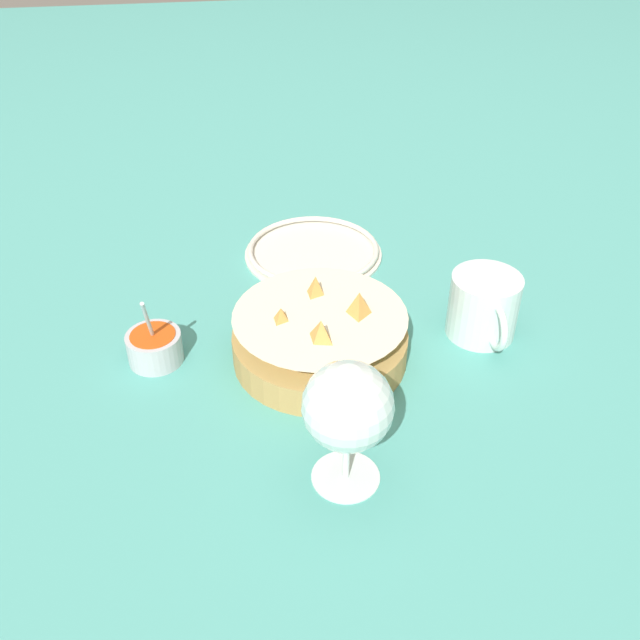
{
  "coord_description": "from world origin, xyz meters",
  "views": [
    {
      "loc": [
        0.68,
        -0.13,
        0.58
      ],
      "look_at": [
        -0.02,
        -0.03,
        0.06
      ],
      "focal_mm": 40.0,
      "sensor_mm": 36.0,
      "label": 1
    }
  ],
  "objects_px": {
    "food_basket": "(321,337)",
    "sauce_cup": "(154,346)",
    "beer_mug": "(483,308)",
    "side_plate": "(316,251)",
    "wine_glass": "(348,410)"
  },
  "relations": [
    {
      "from": "food_basket",
      "to": "sauce_cup",
      "type": "distance_m",
      "value": 0.21
    },
    {
      "from": "beer_mug",
      "to": "side_plate",
      "type": "distance_m",
      "value": 0.3
    },
    {
      "from": "food_basket",
      "to": "side_plate",
      "type": "bearing_deg",
      "value": 173.09
    },
    {
      "from": "beer_mug",
      "to": "side_plate",
      "type": "height_order",
      "value": "beer_mug"
    },
    {
      "from": "sauce_cup",
      "to": "wine_glass",
      "type": "xyz_separation_m",
      "value": [
        0.23,
        0.21,
        0.08
      ]
    },
    {
      "from": "food_basket",
      "to": "sauce_cup",
      "type": "bearing_deg",
      "value": -97.21
    },
    {
      "from": "sauce_cup",
      "to": "beer_mug",
      "type": "height_order",
      "value": "sauce_cup"
    },
    {
      "from": "wine_glass",
      "to": "beer_mug",
      "type": "height_order",
      "value": "wine_glass"
    },
    {
      "from": "sauce_cup",
      "to": "wine_glass",
      "type": "bearing_deg",
      "value": 42.2
    },
    {
      "from": "food_basket",
      "to": "sauce_cup",
      "type": "height_order",
      "value": "sauce_cup"
    },
    {
      "from": "beer_mug",
      "to": "wine_glass",
      "type": "bearing_deg",
      "value": -44.94
    },
    {
      "from": "wine_glass",
      "to": "side_plate",
      "type": "distance_m",
      "value": 0.46
    },
    {
      "from": "food_basket",
      "to": "beer_mug",
      "type": "relative_size",
      "value": 1.75
    },
    {
      "from": "beer_mug",
      "to": "food_basket",
      "type": "bearing_deg",
      "value": -84.26
    },
    {
      "from": "sauce_cup",
      "to": "side_plate",
      "type": "xyz_separation_m",
      "value": [
        -0.23,
        0.24,
        -0.01
      ]
    }
  ]
}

